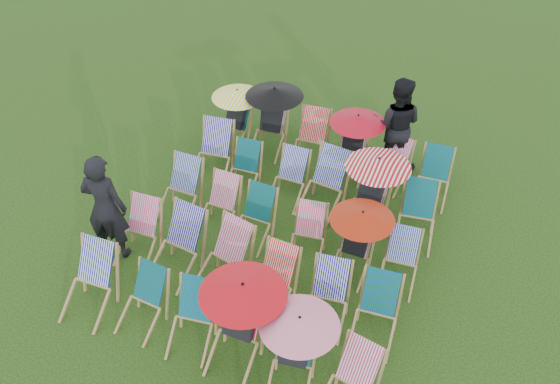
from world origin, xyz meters
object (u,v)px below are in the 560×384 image
at_px(deckchair_29, 434,178).
at_px(person_left, 105,207).
at_px(deckchair_0, 88,283).
at_px(person_rear, 396,125).

xyz_separation_m(deckchair_29, person_left, (-4.34, -3.53, 0.53)).
xyz_separation_m(deckchair_0, deckchair_29, (3.96, 4.59, -0.06)).
bearing_deg(deckchair_0, person_rear, 55.95).
bearing_deg(person_left, deckchair_29, -152.11).
distance_m(deckchair_0, person_rear, 6.03).
relative_size(deckchair_0, deckchair_29, 1.13).
height_order(deckchair_29, person_left, person_left).
height_order(person_left, person_rear, person_left).
bearing_deg(deckchair_29, person_left, -146.40).
height_order(deckchair_0, deckchair_29, deckchair_0).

